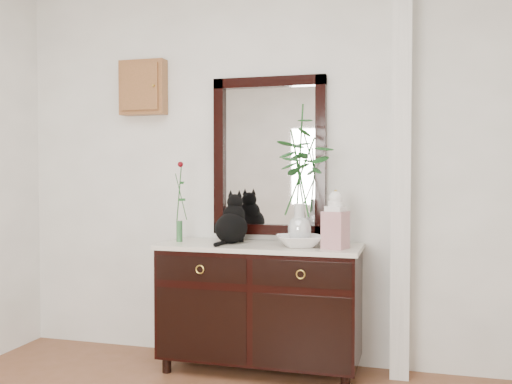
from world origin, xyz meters
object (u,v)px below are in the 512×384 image
(ginger_jar, at_px, (335,219))
(sideboard, at_px, (260,300))
(cat, at_px, (231,218))
(lotus_bowl, at_px, (299,241))

(ginger_jar, bearing_deg, sideboard, 171.49)
(cat, xyz_separation_m, lotus_bowl, (0.48, -0.06, -0.13))
(sideboard, relative_size, lotus_bowl, 4.48)
(sideboard, height_order, lotus_bowl, lotus_bowl)
(sideboard, bearing_deg, ginger_jar, -8.51)
(sideboard, xyz_separation_m, ginger_jar, (0.51, -0.08, 0.56))
(sideboard, bearing_deg, cat, 177.91)
(cat, relative_size, lotus_bowl, 1.14)
(sideboard, distance_m, cat, 0.58)
(cat, bearing_deg, lotus_bowl, -1.83)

